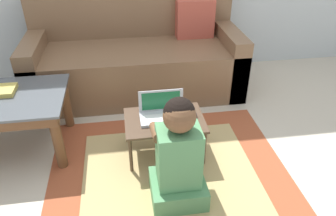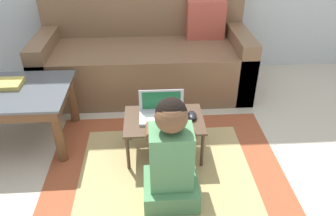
# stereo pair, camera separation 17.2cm
# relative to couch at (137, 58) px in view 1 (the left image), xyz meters

# --- Properties ---
(ground_plane) EXTENTS (16.00, 16.00, 0.00)m
(ground_plane) POSITION_rel_couch_xyz_m (0.19, -1.06, -0.31)
(ground_plane) COLOR beige
(area_rug) EXTENTS (1.63, 1.39, 0.01)m
(area_rug) POSITION_rel_couch_xyz_m (0.12, -1.27, -0.31)
(area_rug) COLOR #9E4C2D
(area_rug) RESTS_ON ground_plane
(couch) EXTENTS (1.95, 0.84, 0.92)m
(couch) POSITION_rel_couch_xyz_m (0.00, 0.00, 0.00)
(couch) COLOR brown
(couch) RESTS_ON ground_plane
(laptop_desk) EXTENTS (0.56, 0.38, 0.30)m
(laptop_desk) POSITION_rel_couch_xyz_m (0.12, -1.05, -0.05)
(laptop_desk) COLOR #4C3828
(laptop_desk) RESTS_ON ground_plane
(laptop) EXTENTS (0.32, 0.17, 0.19)m
(laptop) POSITION_rel_couch_xyz_m (0.11, -1.03, 0.02)
(laptop) COLOR #B7BCC6
(laptop) RESTS_ON laptop_desk
(computer_mouse) EXTENTS (0.06, 0.11, 0.04)m
(computer_mouse) POSITION_rel_couch_xyz_m (0.32, -1.04, 0.00)
(computer_mouse) COLOR black
(computer_mouse) RESTS_ON laptop_desk
(person_seated) EXTENTS (0.33, 0.40, 0.72)m
(person_seated) POSITION_rel_couch_xyz_m (0.14, -1.49, 0.01)
(person_seated) COLOR #518E5B
(person_seated) RESTS_ON ground_plane
(book_on_table) EXTENTS (0.21, 0.17, 0.03)m
(book_on_table) POSITION_rel_couch_xyz_m (-1.01, -0.76, 0.15)
(book_on_table) COLOR tan
(book_on_table) RESTS_ON coffee_table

